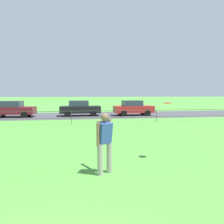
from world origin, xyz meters
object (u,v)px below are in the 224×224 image
(frisbee, at_px, (168,103))
(person_thrower, at_px, (104,141))
(car_maroon_center, at_px, (13,109))
(car_black_left, at_px, (80,108))
(car_red_far_right, at_px, (133,108))

(frisbee, bearing_deg, person_thrower, -156.98)
(person_thrower, relative_size, car_maroon_center, 0.42)
(car_black_left, bearing_deg, car_maroon_center, -178.36)
(frisbee, distance_m, car_maroon_center, 17.11)
(frisbee, xyz_separation_m, car_black_left, (-2.94, 14.52, -1.13))
(person_thrower, relative_size, car_red_far_right, 0.42)
(car_black_left, relative_size, car_red_far_right, 0.99)
(car_red_far_right, bearing_deg, car_black_left, 176.58)
(car_black_left, bearing_deg, person_thrower, -87.35)
(car_black_left, distance_m, car_red_far_right, 5.42)
(car_red_far_right, bearing_deg, car_maroon_center, 179.31)
(person_thrower, relative_size, car_black_left, 0.42)
(car_maroon_center, distance_m, car_black_left, 6.34)
(car_red_far_right, bearing_deg, frisbee, -99.90)
(frisbee, relative_size, car_black_left, 0.08)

